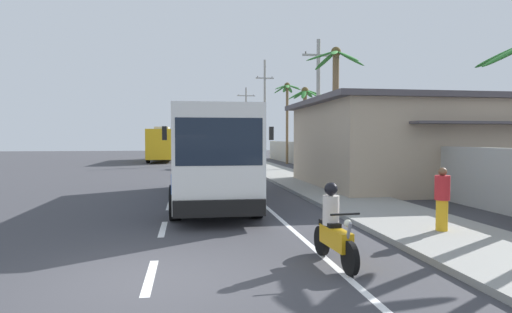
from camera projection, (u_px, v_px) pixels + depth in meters
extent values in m
plane|color=#3A3A3F|center=(149.00, 280.00, 7.34)|extent=(160.00, 160.00, 0.00)
cube|color=gray|center=(335.00, 194.00, 18.26)|extent=(3.20, 90.00, 0.14)
cube|color=white|center=(150.00, 277.00, 7.52)|extent=(0.16, 2.00, 0.01)
cube|color=white|center=(163.00, 229.00, 11.50)|extent=(0.16, 2.00, 0.01)
cube|color=white|center=(169.00, 206.00, 15.48)|extent=(0.16, 2.00, 0.01)
cube|color=white|center=(173.00, 192.00, 19.47)|extent=(0.16, 2.00, 0.01)
cube|color=white|center=(175.00, 183.00, 23.45)|extent=(0.16, 2.00, 0.01)
cube|color=white|center=(177.00, 176.00, 27.43)|extent=(0.16, 2.00, 0.01)
cube|color=white|center=(179.00, 172.00, 31.42)|extent=(0.16, 2.00, 0.01)
cube|color=white|center=(180.00, 168.00, 35.40)|extent=(0.16, 2.00, 0.01)
cube|color=white|center=(180.00, 165.00, 39.39)|extent=(0.16, 2.00, 0.01)
cube|color=white|center=(181.00, 162.00, 43.37)|extent=(0.16, 2.00, 0.01)
cube|color=white|center=(182.00, 160.00, 47.35)|extent=(0.16, 2.00, 0.01)
cube|color=white|center=(182.00, 159.00, 51.34)|extent=(0.16, 2.00, 0.01)
cube|color=white|center=(182.00, 157.00, 55.32)|extent=(0.16, 2.00, 0.01)
cube|color=white|center=(240.00, 184.00, 22.66)|extent=(0.14, 70.00, 0.01)
cube|color=#B2B2AD|center=(379.00, 164.00, 22.76)|extent=(0.24, 60.00, 2.10)
cube|color=white|center=(211.00, 152.00, 16.60)|extent=(2.58, 10.87, 2.96)
cube|color=#192333|center=(210.00, 139.00, 16.77)|extent=(2.60, 10.01, 0.95)
cube|color=#192333|center=(219.00, 142.00, 11.26)|extent=(2.26, 0.12, 1.25)
cube|color=blue|center=(211.00, 170.00, 16.63)|extent=(2.61, 10.66, 0.53)
cube|color=black|center=(220.00, 208.00, 11.24)|extent=(2.41, 0.19, 0.44)
cube|color=#B7B7B7|center=(209.00, 112.00, 17.87)|extent=(1.38, 2.40, 0.28)
cube|color=black|center=(271.00, 133.00, 11.66)|extent=(0.12, 0.08, 0.36)
cube|color=black|center=(164.00, 133.00, 11.25)|extent=(0.12, 0.08, 0.36)
cylinder|color=black|center=(256.00, 201.00, 13.08)|extent=(0.33, 1.04, 1.04)
cylinder|color=black|center=(175.00, 203.00, 12.73)|extent=(0.33, 1.04, 1.04)
cylinder|color=black|center=(234.00, 179.00, 20.05)|extent=(0.33, 1.04, 1.04)
cylinder|color=black|center=(181.00, 180.00, 19.70)|extent=(0.33, 1.04, 1.04)
cube|color=gold|center=(163.00, 144.00, 45.99)|extent=(2.74, 10.93, 2.92)
cube|color=#192333|center=(163.00, 139.00, 45.77)|extent=(2.75, 10.06, 0.93)
cube|color=#192333|center=(167.00, 139.00, 51.32)|extent=(2.32, 0.15, 1.23)
cube|color=orange|center=(163.00, 150.00, 46.02)|extent=(2.77, 10.71, 0.53)
cube|color=black|center=(167.00, 154.00, 51.48)|extent=(2.48, 0.21, 0.44)
cube|color=#B7B7B7|center=(162.00, 128.00, 44.58)|extent=(1.44, 2.42, 0.28)
cube|color=black|center=(154.00, 138.00, 50.91)|extent=(0.12, 0.08, 0.36)
cube|color=black|center=(179.00, 138.00, 51.30)|extent=(0.12, 0.08, 0.36)
cylinder|color=black|center=(155.00, 155.00, 49.65)|extent=(0.34, 1.05, 1.04)
cylinder|color=black|center=(177.00, 155.00, 49.99)|extent=(0.34, 1.05, 1.04)
cylinder|color=black|center=(148.00, 158.00, 42.65)|extent=(0.34, 1.05, 1.04)
cylinder|color=black|center=(174.00, 157.00, 42.99)|extent=(0.34, 1.05, 1.04)
cylinder|color=black|center=(350.00, 258.00, 7.60)|extent=(0.14, 0.61, 0.60)
cylinder|color=black|center=(322.00, 240.00, 8.93)|extent=(0.16, 0.61, 0.60)
cube|color=gold|center=(336.00, 238.00, 8.21)|extent=(0.31, 1.11, 0.36)
cube|color=black|center=(330.00, 224.00, 8.49)|extent=(0.28, 0.61, 0.12)
cylinder|color=gray|center=(347.00, 240.00, 7.71)|extent=(0.08, 0.32, 0.67)
cylinder|color=black|center=(345.00, 214.00, 7.79)|extent=(0.56, 0.07, 0.04)
sphere|color=#EAEACC|center=(348.00, 223.00, 7.68)|extent=(0.14, 0.14, 0.14)
cylinder|color=beige|center=(331.00, 210.00, 8.43)|extent=(0.32, 0.32, 0.57)
sphere|color=black|center=(331.00, 189.00, 8.42)|extent=(0.26, 0.26, 0.26)
cylinder|color=gold|center=(442.00, 215.00, 10.63)|extent=(0.28, 0.28, 0.76)
cylinder|color=red|center=(442.00, 188.00, 10.60)|extent=(0.36, 0.36, 0.60)
sphere|color=brown|center=(443.00, 172.00, 10.58)|extent=(0.21, 0.21, 0.21)
cylinder|color=#9E9E99|center=(318.00, 109.00, 26.61)|extent=(0.24, 0.24, 8.45)
cube|color=#9E9E99|center=(319.00, 55.00, 26.47)|extent=(2.03, 0.12, 0.12)
cylinder|color=#4C4742|center=(306.00, 53.00, 26.34)|extent=(0.08, 0.08, 0.16)
cylinder|color=#4C4742|center=(331.00, 54.00, 26.59)|extent=(0.08, 0.08, 0.16)
cylinder|color=#9E9E99|center=(265.00, 111.00, 43.96)|extent=(0.24, 0.24, 10.33)
cube|color=#9E9E99|center=(265.00, 78.00, 43.82)|extent=(1.85, 0.12, 0.12)
cylinder|color=#4C4742|center=(258.00, 77.00, 43.70)|extent=(0.08, 0.08, 0.16)
cylinder|color=#4C4742|center=(272.00, 77.00, 43.93)|extent=(0.08, 0.08, 0.16)
cylinder|color=#9E9E99|center=(246.00, 122.00, 61.46)|extent=(0.24, 0.24, 9.60)
cube|color=#9E9E99|center=(246.00, 96.00, 61.31)|extent=(2.56, 0.12, 0.12)
cylinder|color=#4C4742|center=(239.00, 95.00, 61.14)|extent=(0.08, 0.08, 0.16)
cylinder|color=#4C4742|center=(253.00, 95.00, 61.46)|extent=(0.08, 0.08, 0.16)
cylinder|color=brown|center=(335.00, 117.00, 24.42)|extent=(0.36, 0.36, 7.20)
ellipsoid|color=#337F33|center=(350.00, 58.00, 24.27)|extent=(1.68, 0.65, 0.94)
ellipsoid|color=#337F33|center=(336.00, 58.00, 25.13)|extent=(0.93, 1.79, 0.58)
ellipsoid|color=#337F33|center=(325.00, 61.00, 24.91)|extent=(1.12, 1.60, 0.97)
ellipsoid|color=#337F33|center=(321.00, 56.00, 24.18)|extent=(1.75, 0.42, 0.69)
ellipsoid|color=#337F33|center=(334.00, 53.00, 23.45)|extent=(1.08, 1.74, 0.62)
ellipsoid|color=#337F33|center=(347.00, 56.00, 23.64)|extent=(1.10, 1.64, 0.89)
sphere|color=brown|center=(336.00, 52.00, 24.27)|extent=(0.56, 0.56, 0.56)
ellipsoid|color=#337F33|center=(504.00, 54.00, 11.71)|extent=(1.20, 1.46, 0.67)
ellipsoid|color=#337F33|center=(509.00, 53.00, 11.16)|extent=(1.52, 0.55, 0.82)
cylinder|color=brown|center=(305.00, 130.00, 33.51)|extent=(0.30, 0.30, 6.04)
ellipsoid|color=#337F33|center=(314.00, 93.00, 33.56)|extent=(1.52, 0.48, 0.51)
ellipsoid|color=#337F33|center=(308.00, 94.00, 34.02)|extent=(1.19, 1.39, 0.57)
ellipsoid|color=#337F33|center=(299.00, 94.00, 33.99)|extent=(0.90, 1.47, 0.68)
ellipsoid|color=#337F33|center=(296.00, 95.00, 33.36)|extent=(1.41, 0.50, 0.85)
ellipsoid|color=#337F33|center=(304.00, 94.00, 32.77)|extent=(0.86, 1.39, 0.88)
ellipsoid|color=#337F33|center=(312.00, 93.00, 32.92)|extent=(1.13, 1.35, 0.75)
sphere|color=brown|center=(305.00, 91.00, 33.38)|extent=(0.56, 0.56, 0.56)
cylinder|color=brown|center=(287.00, 125.00, 41.12)|extent=(0.25, 0.25, 7.37)
ellipsoid|color=#3D893D|center=(294.00, 87.00, 41.18)|extent=(1.49, 0.55, 0.54)
ellipsoid|color=#3D893D|center=(289.00, 89.00, 41.60)|extent=(1.04, 1.38, 0.72)
ellipsoid|color=#3D893D|center=(285.00, 89.00, 41.65)|extent=(0.41, 1.43, 0.66)
ellipsoid|color=#3D893D|center=(281.00, 89.00, 41.22)|extent=(1.35, 0.99, 0.83)
ellipsoid|color=#3D893D|center=(281.00, 87.00, 40.61)|extent=(1.47, 0.88, 0.60)
ellipsoid|color=#3D893D|center=(287.00, 86.00, 40.27)|extent=(0.66, 1.49, 0.56)
ellipsoid|color=#3D893D|center=(293.00, 86.00, 40.47)|extent=(1.14, 1.39, 0.53)
sphere|color=brown|center=(287.00, 85.00, 40.97)|extent=(0.56, 0.56, 0.56)
cube|color=tan|center=(467.00, 146.00, 22.00)|extent=(15.84, 8.82, 4.02)
cube|color=#4C474C|center=(467.00, 104.00, 21.91)|extent=(16.80, 9.35, 0.24)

